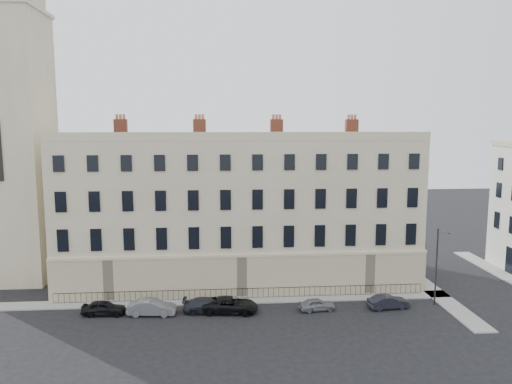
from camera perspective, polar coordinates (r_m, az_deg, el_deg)
ground at (r=44.28m, az=6.83°, el=-14.23°), size 160.00×160.00×0.00m
terrace at (r=52.97m, az=-1.95°, el=-2.02°), size 36.22×12.22×17.00m
church_tower at (r=58.32m, az=-26.75°, el=9.08°), size 8.00×8.13×44.00m
pavement_terrace at (r=48.14m, az=-6.42°, el=-12.29°), size 48.00×2.00×0.12m
pavement_east_return at (r=55.24m, az=18.68°, el=-9.98°), size 2.00×24.00×0.12m
pavement_adjacent at (r=61.44m, az=26.63°, el=-8.59°), size 2.00×20.00×0.12m
railings at (r=48.38m, az=-1.58°, el=-11.51°), size 35.00×0.04×0.96m
car_a at (r=46.59m, az=-17.01°, el=-12.54°), size 3.81×1.65×1.28m
car_b at (r=45.54m, az=-11.82°, el=-12.78°), size 4.29×1.80×1.38m
car_c at (r=45.41m, az=-5.51°, el=-12.76°), size 4.51×2.01×1.28m
car_d at (r=45.26m, az=-2.97°, el=-12.75°), size 5.18×2.87×1.37m
car_e at (r=45.98m, az=6.98°, el=-12.63°), size 3.38×1.68×1.11m
car_f at (r=47.61m, az=14.89°, el=-12.04°), size 3.85×1.75×1.22m
streetlamp at (r=48.75m, az=20.02°, el=-7.64°), size 0.70×1.47×7.17m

